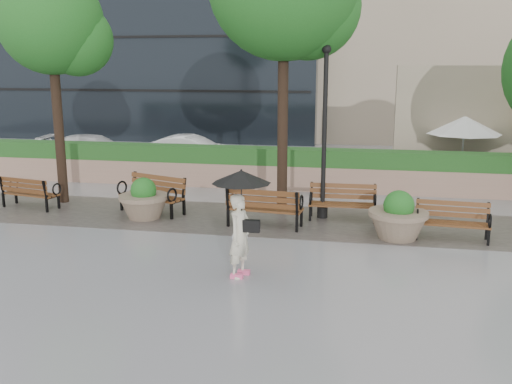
% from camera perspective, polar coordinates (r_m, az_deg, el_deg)
% --- Properties ---
extents(ground, '(100.00, 100.00, 0.00)m').
position_cam_1_polar(ground, '(12.59, -5.78, -6.16)').
color(ground, gray).
rests_on(ground, ground).
extents(cobble_strip, '(28.00, 3.20, 0.01)m').
position_cam_1_polar(cobble_strip, '(15.36, -2.58, -2.60)').
color(cobble_strip, '#383330').
rests_on(cobble_strip, ground).
extents(hedge_wall, '(24.00, 0.80, 1.35)m').
position_cam_1_polar(hedge_wall, '(19.03, 0.20, 2.44)').
color(hedge_wall, '#9A7563').
rests_on(hedge_wall, ground).
extents(asphalt_street, '(40.00, 7.00, 0.00)m').
position_cam_1_polar(asphalt_street, '(23.03, 2.05, 2.56)').
color(asphalt_street, black).
rests_on(asphalt_street, ground).
extents(bench_0, '(1.79, 1.01, 0.91)m').
position_cam_1_polar(bench_0, '(17.57, -21.62, -0.65)').
color(bench_0, brown).
rests_on(bench_0, ground).
extents(bench_1, '(2.03, 1.37, 1.02)m').
position_cam_1_polar(bench_1, '(16.07, -10.32, -1.01)').
color(bench_1, brown).
rests_on(bench_1, ground).
extents(bench_2, '(1.95, 0.93, 1.01)m').
position_cam_1_polar(bench_2, '(14.45, 0.87, -2.36)').
color(bench_2, brown).
rests_on(bench_2, ground).
extents(bench_3, '(1.78, 0.75, 0.94)m').
position_cam_1_polar(bench_3, '(15.25, 8.62, -1.78)').
color(bench_3, brown).
rests_on(bench_3, ground).
extents(bench_4, '(1.72, 0.80, 0.90)m').
position_cam_1_polar(bench_4, '(14.16, 18.97, -3.53)').
color(bench_4, brown).
rests_on(bench_4, ground).
extents(planter_left, '(1.33, 1.33, 1.11)m').
position_cam_1_polar(planter_left, '(15.51, -11.14, -1.04)').
color(planter_left, '#7F6B56').
rests_on(planter_left, ground).
extents(planter_right, '(1.39, 1.39, 1.17)m').
position_cam_1_polar(planter_right, '(13.86, 14.02, -2.74)').
color(planter_right, '#7F6B56').
rests_on(planter_right, ground).
extents(lamppost, '(0.28, 0.28, 4.54)m').
position_cam_1_polar(lamppost, '(15.08, 6.83, 4.83)').
color(lamppost, black).
rests_on(lamppost, ground).
extents(tree_0, '(3.10, 2.94, 6.68)m').
position_cam_1_polar(tree_0, '(17.62, -19.25, 15.28)').
color(tree_0, black).
rests_on(tree_0, ground).
extents(patio_umb_white, '(2.50, 2.50, 2.30)m').
position_cam_1_polar(patio_umb_white, '(20.81, 20.13, 6.24)').
color(patio_umb_white, black).
rests_on(patio_umb_white, ground).
extents(car_left, '(4.44, 2.20, 1.24)m').
position_cam_1_polar(car_left, '(24.10, -15.84, 4.03)').
color(car_left, silver).
rests_on(car_left, ground).
extents(car_right, '(3.82, 1.34, 1.26)m').
position_cam_1_polar(car_right, '(23.03, -6.47, 4.07)').
color(car_right, silver).
rests_on(car_right, ground).
extents(pedestrian, '(1.14, 1.14, 2.09)m').
position_cam_1_polar(pedestrian, '(10.90, -1.54, -2.11)').
color(pedestrian, beige).
rests_on(pedestrian, ground).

